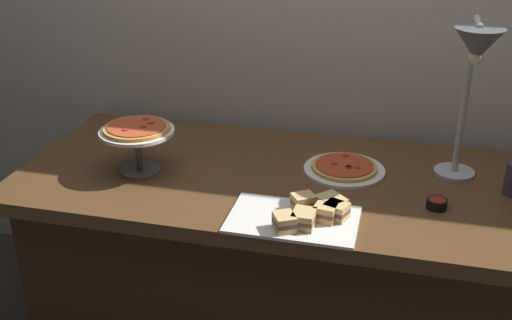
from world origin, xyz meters
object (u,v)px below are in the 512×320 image
pizza_plate_front (344,168)px  sauce_cup_near (437,203)px  heat_lamp (474,62)px  sandwich_platter (306,215)px  pizza_plate_center (137,134)px

pizza_plate_front → sauce_cup_near: (0.31, -0.20, 0.01)m
heat_lamp → sauce_cup_near: size_ratio=8.58×
sandwich_platter → heat_lamp: bearing=36.7°
pizza_plate_front → pizza_plate_center: bearing=-166.4°
pizza_plate_center → pizza_plate_front: bearing=13.6°
pizza_plate_center → sandwich_platter: (0.63, -0.21, -0.12)m
heat_lamp → sandwich_platter: heat_lamp is taller
heat_lamp → sauce_cup_near: 0.45m
pizza_plate_center → sandwich_platter: bearing=-18.1°
pizza_plate_center → sauce_cup_near: pizza_plate_center is taller
sandwich_platter → pizza_plate_center: bearing=161.9°
sauce_cup_near → sandwich_platter: bearing=-154.8°
heat_lamp → sandwich_platter: bearing=-143.3°
pizza_plate_front → sandwich_platter: sandwich_platter is taller
pizza_plate_front → sauce_cup_near: same height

